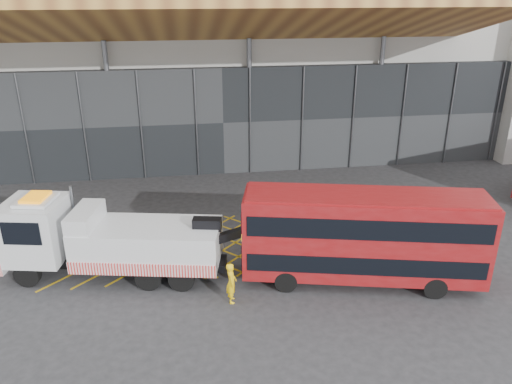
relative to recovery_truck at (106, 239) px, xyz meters
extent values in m
plane|color=#2A2A2D|center=(5.01, 2.41, -1.99)|extent=(120.00, 120.00, 0.00)
cube|color=gold|center=(0.21, 2.41, -1.98)|extent=(7.16, 7.16, 0.01)
cube|color=gold|center=(0.21, 2.41, -1.98)|extent=(7.16, 7.16, 0.01)
cube|color=gold|center=(1.81, 2.41, -1.98)|extent=(7.16, 7.16, 0.01)
cube|color=gold|center=(1.81, 2.41, -1.98)|extent=(7.16, 7.16, 0.01)
cube|color=gold|center=(3.41, 2.41, -1.98)|extent=(7.16, 7.16, 0.01)
cube|color=gold|center=(3.41, 2.41, -1.98)|extent=(7.16, 7.16, 0.01)
cube|color=gold|center=(5.01, 2.41, -1.98)|extent=(7.16, 7.16, 0.01)
cube|color=gold|center=(5.01, 2.41, -1.98)|extent=(7.16, 7.16, 0.01)
cube|color=gold|center=(6.61, 2.41, -1.98)|extent=(7.16, 7.16, 0.01)
cube|color=gold|center=(6.61, 2.41, -1.98)|extent=(7.16, 7.16, 0.01)
cube|color=gold|center=(8.21, 2.41, -1.98)|extent=(7.16, 7.16, 0.01)
cube|color=gold|center=(8.21, 2.41, -1.98)|extent=(7.16, 7.16, 0.01)
cube|color=gold|center=(9.81, 2.41, -1.98)|extent=(7.16, 7.16, 0.01)
cube|color=gold|center=(9.81, 2.41, -1.98)|extent=(7.16, 7.16, 0.01)
cube|color=gold|center=(11.41, 2.41, -1.98)|extent=(7.16, 7.16, 0.01)
cube|color=gold|center=(11.41, 2.41, -1.98)|extent=(7.16, 7.16, 0.01)
cube|color=gold|center=(13.01, 2.41, -1.98)|extent=(7.16, 7.16, 0.01)
cube|color=gold|center=(13.01, 2.41, -1.98)|extent=(7.16, 7.16, 0.01)
cube|color=#9A9A94|center=(7.01, 21.41, 7.01)|extent=(55.00, 14.00, 18.00)
cube|color=black|center=(7.01, 14.11, 2.01)|extent=(55.00, 0.80, 8.00)
cube|color=brown|center=(5.01, 10.41, 9.51)|extent=(40.00, 11.93, 4.07)
cylinder|color=#595B60|center=(-0.99, 13.91, 3.01)|extent=(0.36, 0.36, 10.00)
cylinder|color=#595B60|center=(9.01, 13.91, 3.01)|extent=(0.36, 0.36, 10.00)
cylinder|color=#595B60|center=(19.01, 13.91, 3.01)|extent=(0.36, 0.36, 10.00)
cube|color=black|center=(0.48, -0.09, -1.20)|extent=(10.77, 3.22, 0.40)
cube|color=silver|center=(-3.30, 0.66, 0.45)|extent=(3.22, 3.31, 2.95)
cube|color=black|center=(-4.66, 0.94, 0.96)|extent=(0.54, 2.45, 1.25)
cube|color=red|center=(-4.69, 0.94, -1.03)|extent=(0.85, 2.94, 0.62)
cube|color=orange|center=(-3.08, 0.62, 2.18)|extent=(1.27, 1.53, 0.14)
cube|color=silver|center=(2.03, -0.40, -0.12)|extent=(7.44, 4.15, 1.81)
cube|color=red|center=(1.75, -1.82, -0.80)|extent=(6.90, 1.44, 0.62)
cube|color=silver|center=(-0.86, 0.18, 1.18)|extent=(1.64, 2.89, 0.79)
cube|color=black|center=(4.92, -0.98, 0.96)|extent=(1.44, 0.82, 0.57)
cube|color=black|center=(6.03, -1.20, 0.39)|extent=(2.51, 0.87, 1.22)
cylinder|color=black|center=(-3.76, -0.46, -1.37)|extent=(1.30, 0.63, 1.25)
cylinder|color=black|center=(-3.29, 1.88, -1.37)|extent=(1.30, 0.63, 1.25)
cylinder|color=black|center=(3.58, -1.92, -1.37)|extent=(1.30, 0.63, 1.25)
cylinder|color=black|center=(4.04, 0.41, -1.37)|extent=(1.30, 0.63, 1.25)
cylinder|color=#595B60|center=(-1.64, 1.49, 1.07)|extent=(0.16, 0.16, 2.49)
cube|color=maroon|center=(12.21, -2.44, 0.54)|extent=(11.62, 5.10, 3.99)
cube|color=black|center=(12.21, -2.44, -0.39)|extent=(11.19, 5.06, 0.87)
cube|color=black|center=(12.21, -2.44, 1.46)|extent=(11.19, 5.06, 0.98)
cube|color=black|center=(6.68, -1.16, -0.34)|extent=(0.58, 2.26, 1.34)
cube|color=black|center=(6.68, -1.16, 1.46)|extent=(0.58, 2.26, 0.98)
cube|color=yellow|center=(6.67, -1.16, 0.63)|extent=(0.47, 1.80, 0.36)
cube|color=maroon|center=(12.21, -2.44, 2.57)|extent=(11.35, 4.85, 0.12)
cylinder|color=black|center=(8.44, -2.76, -1.45)|extent=(1.11, 0.54, 1.07)
cylinder|color=black|center=(8.97, -0.49, -1.45)|extent=(1.11, 0.54, 1.07)
cylinder|color=black|center=(15.16, -4.31, -1.45)|extent=(1.11, 0.54, 1.07)
cylinder|color=black|center=(15.68, -2.04, -1.45)|extent=(1.11, 0.54, 1.07)
imported|color=yellow|center=(5.82, -3.19, -1.00)|extent=(0.51, 0.74, 1.98)
camera|label=1|loc=(4.08, -22.44, 11.48)|focal=35.00mm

